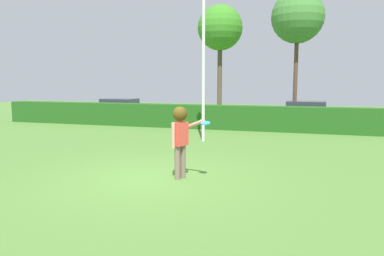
% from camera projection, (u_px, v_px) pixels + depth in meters
% --- Properties ---
extents(ground_plane, '(60.00, 60.00, 0.00)m').
position_uv_depth(ground_plane, '(155.00, 179.00, 9.07)').
color(ground_plane, '#507D34').
extents(person, '(0.83, 0.52, 1.80)m').
position_uv_depth(person, '(180.00, 132.00, 8.91)').
color(person, '#7B6457').
rests_on(person, ground).
extents(frisbee, '(0.22, 0.22, 0.07)m').
position_uv_depth(frisbee, '(206.00, 123.00, 8.59)').
color(frisbee, '#268CE5').
extents(lamppost, '(0.24, 0.24, 6.48)m').
position_uv_depth(lamppost, '(203.00, 52.00, 14.27)').
color(lamppost, silver).
rests_on(lamppost, ground).
extents(hedge_row, '(26.36, 0.90, 1.21)m').
position_uv_depth(hedge_row, '(231.00, 117.00, 18.28)').
color(hedge_row, '#205419').
rests_on(hedge_row, ground).
extents(parked_car_silver, '(4.24, 1.88, 1.25)m').
position_uv_depth(parked_car_silver, '(120.00, 107.00, 24.52)').
color(parked_car_silver, '#B7B7BC').
rests_on(parked_car_silver, ground).
extents(parked_car_black, '(4.28, 1.98, 1.25)m').
position_uv_depth(parked_car_black, '(306.00, 111.00, 21.43)').
color(parked_car_black, black).
rests_on(parked_car_black, ground).
extents(maple_tree, '(3.30, 3.30, 7.96)m').
position_uv_depth(maple_tree, '(220.00, 29.00, 26.64)').
color(maple_tree, brown).
rests_on(maple_tree, ground).
extents(willow_tree, '(3.32, 3.32, 8.12)m').
position_uv_depth(willow_tree, '(298.00, 17.00, 23.01)').
color(willow_tree, brown).
rests_on(willow_tree, ground).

